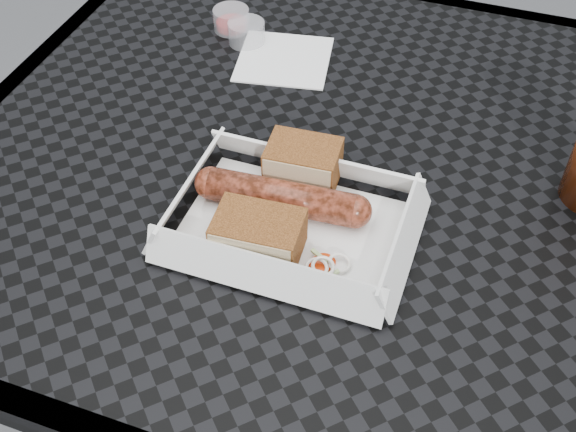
% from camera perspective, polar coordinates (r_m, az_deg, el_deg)
% --- Properties ---
extents(patio_table, '(0.80, 0.80, 0.74)m').
position_cam_1_polar(patio_table, '(0.89, 0.61, 1.70)').
color(patio_table, black).
rests_on(patio_table, ground).
extents(food_tray, '(0.22, 0.15, 0.00)m').
position_cam_1_polar(food_tray, '(0.75, 0.26, -0.96)').
color(food_tray, white).
rests_on(food_tray, patio_table).
extents(bratwurst, '(0.19, 0.05, 0.04)m').
position_cam_1_polar(bratwurst, '(0.75, -0.51, 1.52)').
color(bratwurst, maroon).
rests_on(bratwurst, food_tray).
extents(bread_near, '(0.08, 0.06, 0.05)m').
position_cam_1_polar(bread_near, '(0.78, 1.19, 4.13)').
color(bread_near, brown).
rests_on(bread_near, food_tray).
extents(bread_far, '(0.09, 0.06, 0.04)m').
position_cam_1_polar(bread_far, '(0.71, -2.36, -1.53)').
color(bread_far, brown).
rests_on(bread_far, food_tray).
extents(veg_garnish, '(0.03, 0.03, 0.00)m').
position_cam_1_polar(veg_garnish, '(0.71, 3.22, -4.23)').
color(veg_garnish, red).
rests_on(veg_garnish, food_tray).
extents(napkin, '(0.14, 0.14, 0.00)m').
position_cam_1_polar(napkin, '(0.98, -0.33, 12.29)').
color(napkin, white).
rests_on(napkin, patio_table).
extents(condiment_cup_sauce, '(0.05, 0.05, 0.03)m').
position_cam_1_polar(condiment_cup_sauce, '(1.04, -4.50, 15.22)').
color(condiment_cup_sauce, '#930A0B').
rests_on(condiment_cup_sauce, patio_table).
extents(condiment_cup_empty, '(0.05, 0.05, 0.03)m').
position_cam_1_polar(condiment_cup_empty, '(1.01, -3.30, 14.28)').
color(condiment_cup_empty, silver).
rests_on(condiment_cup_empty, patio_table).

